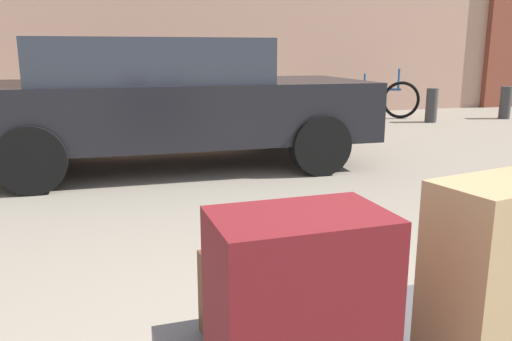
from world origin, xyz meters
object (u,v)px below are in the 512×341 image
object	(u,v)px
suitcase_maroon_stacked_top	(298,331)
bicycle_leaning	(374,99)
bollard_kerb_near	(311,110)
bollard_kerb_far	(432,105)
parked_car	(169,100)
bollard_corner	(505,103)
suitcase_tan_front_right	(498,283)
bollard_kerb_mid	(373,108)
duffel_bag_brown_rear_right	(293,296)

from	to	relation	value
suitcase_maroon_stacked_top	bicycle_leaning	world-z (taller)	bicycle_leaning
bollard_kerb_near	bollard_kerb_far	distance (m)	2.42
parked_car	bollard_corner	distance (m)	7.24
suitcase_tan_front_right	parked_car	xyz separation A→B (m)	(-0.21, 4.75, 0.12)
parked_car	bollard_kerb_near	xyz separation A→B (m)	(2.75, 2.25, -0.45)
bollard_kerb_mid	parked_car	bearing A→B (deg)	-150.33
parked_car	bollard_kerb_near	world-z (taller)	parked_car
duffel_bag_brown_rear_right	bollard_corner	xyz separation A→B (m)	(7.13, 6.61, -0.18)
bicycle_leaning	bollard_kerb_mid	world-z (taller)	bicycle_leaning
bollard_kerb_mid	suitcase_maroon_stacked_top	bearing A→B (deg)	-121.86
bollard_kerb_near	bollard_kerb_mid	bearing A→B (deg)	0.00
duffel_bag_brown_rear_right	suitcase_tan_front_right	bearing A→B (deg)	-45.20
duffel_bag_brown_rear_right	suitcase_maroon_stacked_top	distance (m)	0.49
bicycle_leaning	bollard_kerb_near	size ratio (longest dim) A/B	2.66
suitcase_tan_front_right	bollard_corner	distance (m)	9.67
bollard_kerb_near	suitcase_maroon_stacked_top	bearing A→B (deg)	-114.27
bollard_kerb_near	bollard_kerb_far	size ratio (longest dim) A/B	1.00
bollard_kerb_far	parked_car	bearing A→B (deg)	-156.47
duffel_bag_brown_rear_right	suitcase_tan_front_right	xyz separation A→B (m)	(0.47, -0.39, 0.16)
suitcase_tan_front_right	bollard_kerb_near	world-z (taller)	suitcase_tan_front_right
bollard_kerb_near	bollard_corner	xyz separation A→B (m)	(4.11, 0.00, 0.00)
parked_car	bollard_kerb_mid	xyz separation A→B (m)	(3.95, 2.25, -0.45)
bicycle_leaning	bollard_kerb_mid	size ratio (longest dim) A/B	2.66
suitcase_maroon_stacked_top	bollard_kerb_mid	xyz separation A→B (m)	(4.38, 7.05, -0.32)
suitcase_tan_front_right	bollard_kerb_near	distance (m)	7.46
suitcase_maroon_stacked_top	bollard_corner	world-z (taller)	suitcase_maroon_stacked_top
parked_car	bollard_kerb_mid	bearing A→B (deg)	29.67
bollard_kerb_far	duffel_bag_brown_rear_right	bearing A→B (deg)	-129.42
suitcase_maroon_stacked_top	suitcase_tan_front_right	bearing A→B (deg)	4.59
duffel_bag_brown_rear_right	suitcase_tan_front_right	distance (m)	0.63
duffel_bag_brown_rear_right	bollard_kerb_mid	size ratio (longest dim) A/B	0.90
bollard_kerb_near	bollard_kerb_mid	world-z (taller)	same
bollard_corner	bollard_kerb_far	bearing A→B (deg)	180.00
parked_car	bollard_corner	world-z (taller)	parked_car
suitcase_maroon_stacked_top	bollard_kerb_far	xyz separation A→B (m)	(5.60, 7.05, -0.32)
parked_car	bollard_kerb_near	size ratio (longest dim) A/B	7.02
suitcase_maroon_stacked_top	parked_car	world-z (taller)	parked_car
suitcase_maroon_stacked_top	bollard_kerb_mid	world-z (taller)	suitcase_maroon_stacked_top
suitcase_maroon_stacked_top	parked_car	size ratio (longest dim) A/B	0.13
suitcase_maroon_stacked_top	bollard_kerb_mid	distance (m)	8.31
bollard_kerb_far	bollard_kerb_near	bearing A→B (deg)	180.00
bollard_kerb_far	bicycle_leaning	bearing A→B (deg)	130.34
bollard_kerb_mid	bollard_kerb_far	bearing A→B (deg)	0.00
bollard_kerb_far	bollard_corner	bearing A→B (deg)	0.00
bollard_corner	suitcase_maroon_stacked_top	bearing A→B (deg)	-135.96
suitcase_tan_front_right	bollard_kerb_mid	size ratio (longest dim) A/B	0.97
duffel_bag_brown_rear_right	bollard_kerb_mid	world-z (taller)	duffel_bag_brown_rear_right
suitcase_tan_front_right	suitcase_maroon_stacked_top	size ratio (longest dim) A/B	1.03
suitcase_tan_front_right	bollard_kerb_far	distance (m)	8.59
suitcase_tan_front_right	parked_car	size ratio (longest dim) A/B	0.14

